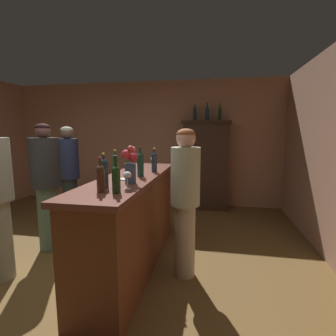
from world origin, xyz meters
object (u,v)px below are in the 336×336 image
at_px(wine_bottle_rose, 101,177).
at_px(flower_arrangement, 130,163).
at_px(bartender, 185,196).
at_px(wine_bottle_chardonnay, 115,165).
at_px(display_bottle_midleft, 207,113).
at_px(wine_glass_front, 153,159).
at_px(wine_bottle_pinot, 116,177).
at_px(display_bottle_center, 220,113).
at_px(wine_glass_rear, 140,161).
at_px(wine_glass_mid, 127,176).
at_px(patron_by_cabinet, 46,182).
at_px(bar_counter, 132,222).
at_px(patron_redhead, 69,172).
at_px(wine_bottle_riesling, 154,161).
at_px(display_bottle_left, 195,113).
at_px(cheese_plate, 127,179).
at_px(wine_bottle_malbec, 140,163).
at_px(wine_bottle_merlot, 104,172).
at_px(display_cabinet, 206,164).

relative_size(wine_bottle_rose, flower_arrangement, 0.80).
bearing_deg(wine_bottle_rose, bartender, 49.43).
xyz_separation_m(wine_bottle_chardonnay, display_bottle_midleft, (0.87, 2.57, 0.71)).
height_order(wine_bottle_chardonnay, wine_glass_front, wine_bottle_chardonnay).
distance_m(wine_bottle_pinot, display_bottle_center, 3.40).
height_order(wine_bottle_pinot, wine_glass_rear, wine_bottle_pinot).
bearing_deg(wine_glass_mid, patron_by_cabinet, 148.95).
relative_size(bar_counter, patron_redhead, 1.36).
height_order(wine_bottle_riesling, bartender, bartender).
height_order(display_bottle_left, display_bottle_midleft, display_bottle_midleft).
distance_m(wine_bottle_rose, wine_glass_front, 1.62).
bearing_deg(bar_counter, wine_bottle_chardonnay, -140.64).
height_order(bar_counter, cheese_plate, cheese_plate).
bearing_deg(display_bottle_midleft, wine_glass_front, -113.99).
bearing_deg(wine_bottle_rose, wine_bottle_malbec, 81.83).
distance_m(wine_glass_mid, bartender, 0.77).
bearing_deg(wine_bottle_rose, display_bottle_center, 73.06).
bearing_deg(bartender, wine_glass_mid, 42.82).
height_order(wine_bottle_chardonnay, cheese_plate, wine_bottle_chardonnay).
height_order(wine_bottle_merlot, wine_glass_rear, wine_bottle_merlot).
height_order(flower_arrangement, display_bottle_midleft, display_bottle_midleft).
relative_size(wine_bottle_malbec, wine_bottle_chardonnay, 1.09).
relative_size(bar_counter, wine_bottle_merlot, 7.30).
height_order(wine_bottle_rose, display_bottle_center, display_bottle_center).
xyz_separation_m(wine_bottle_riesling, display_bottle_midleft, (0.55, 2.12, 0.71)).
distance_m(wine_glass_rear, display_bottle_left, 2.04).
xyz_separation_m(display_cabinet, bartender, (-0.12, -2.50, -0.03)).
xyz_separation_m(bar_counter, wine_bottle_rose, (-0.00, -0.76, 0.66)).
bearing_deg(flower_arrangement, display_bottle_midleft, 77.70).
relative_size(wine_bottle_riesling, wine_glass_front, 2.34).
bearing_deg(cheese_plate, display_bottle_left, 80.03).
bearing_deg(wine_glass_rear, display_cabinet, 65.61).
distance_m(wine_bottle_merlot, bartender, 0.91).
xyz_separation_m(display_cabinet, wine_bottle_merlot, (-0.77, -3.06, 0.30)).
distance_m(cheese_plate, display_bottle_left, 2.83).
bearing_deg(display_bottle_center, wine_bottle_pinot, -104.74).
bearing_deg(wine_glass_rear, bartender, -44.62).
height_order(display_cabinet, display_bottle_center, display_bottle_center).
relative_size(wine_glass_mid, display_bottle_midleft, 0.44).
bearing_deg(display_bottle_midleft, wine_glass_rear, -114.64).
xyz_separation_m(wine_bottle_pinot, bartender, (0.47, 0.71, -0.31)).
xyz_separation_m(bar_counter, wine_glass_mid, (0.17, -0.61, 0.65)).
xyz_separation_m(bar_counter, wine_bottle_riesling, (0.18, 0.33, 0.67)).
bearing_deg(bartender, display_cabinet, -102.22).
bearing_deg(bar_counter, cheese_plate, -82.54).
relative_size(cheese_plate, bartender, 0.10).
xyz_separation_m(wine_bottle_rose, bartender, (0.61, 0.71, -0.31)).
bearing_deg(wine_glass_rear, cheese_plate, -81.84).
bearing_deg(wine_bottle_rose, patron_redhead, 128.14).
height_order(wine_bottle_rose, flower_arrangement, flower_arrangement).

